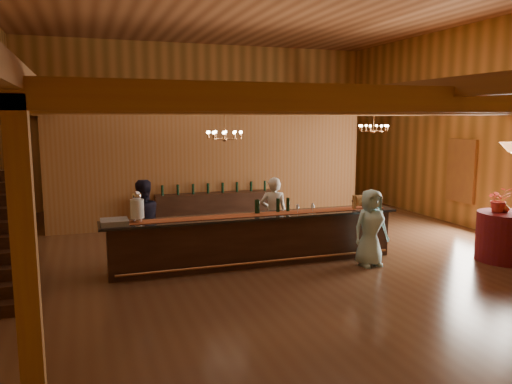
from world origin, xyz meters
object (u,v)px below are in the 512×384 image
object	(u,v)px
guest	(371,228)
floor_plant	(273,199)
chandelier_right	(373,128)
bartender	(274,214)
tasting_bar	(256,239)
staff_second	(142,223)
beverage_dispenser	(137,207)
round_table	(506,237)
raffle_drum	(360,201)
chandelier_left	(225,135)
backbar_shelf	(216,209)

from	to	relation	value
guest	floor_plant	size ratio (longest dim) A/B	1.38
chandelier_right	bartender	distance (m)	4.37
tasting_bar	staff_second	distance (m)	2.36
tasting_bar	guest	world-z (taller)	guest
beverage_dispenser	guest	xyz separation A→B (m)	(4.53, -0.95, -0.53)
bartender	beverage_dispenser	bearing A→B (deg)	38.22
round_table	staff_second	distance (m)	7.63
beverage_dispenser	floor_plant	distance (m)	6.28
bartender	guest	size ratio (longest dim) A/B	1.07
beverage_dispenser	floor_plant	world-z (taller)	beverage_dispenser
raffle_drum	beverage_dispenser	bearing A→B (deg)	178.33
beverage_dispenser	staff_second	size ratio (longest dim) A/B	0.34
beverage_dispenser	round_table	world-z (taller)	beverage_dispenser
raffle_drum	chandelier_right	size ratio (longest dim) A/B	0.42
staff_second	floor_plant	xyz separation A→B (m)	(4.30, 3.70, -0.31)
staff_second	chandelier_left	bearing A→B (deg)	179.23
beverage_dispenser	guest	size ratio (longest dim) A/B	0.38
raffle_drum	bartender	xyz separation A→B (m)	(-1.66, 0.94, -0.36)
guest	chandelier_right	bearing A→B (deg)	56.13
staff_second	bartender	bearing A→B (deg)	164.99
tasting_bar	guest	size ratio (longest dim) A/B	3.92
floor_plant	chandelier_left	bearing A→B (deg)	-127.33
tasting_bar	chandelier_right	world-z (taller)	chandelier_right
raffle_drum	chandelier_left	size ratio (longest dim) A/B	0.42
beverage_dispenser	chandelier_left	world-z (taller)	chandelier_left
bartender	tasting_bar	bearing A→B (deg)	73.78
staff_second	raffle_drum	bearing A→B (deg)	152.39
backbar_shelf	guest	xyz separation A→B (m)	(2.03, -4.72, 0.32)
raffle_drum	bartender	size ratio (longest dim) A/B	0.20
backbar_shelf	staff_second	bearing A→B (deg)	-124.95
backbar_shelf	floor_plant	distance (m)	2.04
tasting_bar	beverage_dispenser	size ratio (longest dim) A/B	10.33
chandelier_right	tasting_bar	bearing A→B (deg)	-149.61
staff_second	floor_plant	world-z (taller)	staff_second
beverage_dispenser	guest	bearing A→B (deg)	-11.83
beverage_dispenser	guest	distance (m)	4.66
backbar_shelf	floor_plant	bearing A→B (deg)	18.91
tasting_bar	raffle_drum	xyz separation A→B (m)	(2.38, -0.07, 0.68)
tasting_bar	staff_second	xyz separation A→B (m)	(-2.21, 0.72, 0.36)
round_table	bartender	bearing A→B (deg)	151.54
beverage_dispenser	round_table	bearing A→B (deg)	-11.84
beverage_dispenser	staff_second	world-z (taller)	staff_second
beverage_dispenser	backbar_shelf	xyz separation A→B (m)	(2.50, 3.77, -0.85)
tasting_bar	floor_plant	world-z (taller)	floor_plant
raffle_drum	bartender	distance (m)	1.94
bartender	floor_plant	bearing A→B (deg)	-87.21
bartender	guest	distance (m)	2.26
guest	tasting_bar	bearing A→B (deg)	156.15
beverage_dispenser	chandelier_right	xyz separation A→B (m)	(6.66, 2.45, 1.41)
chandelier_left	chandelier_right	world-z (taller)	same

